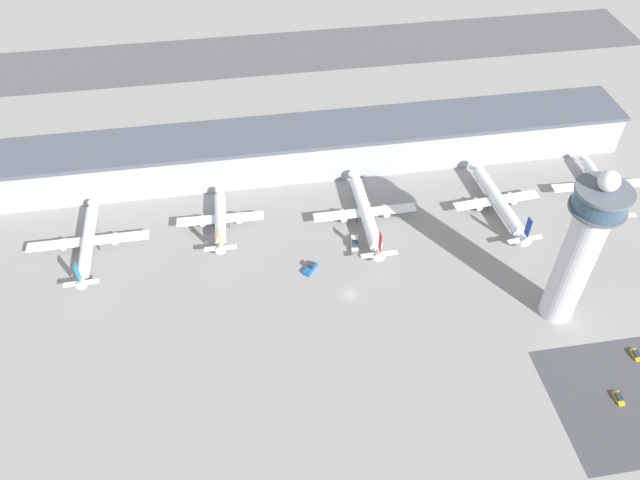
{
  "coord_description": "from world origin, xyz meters",
  "views": [
    {
      "loc": [
        -30.81,
        -130.63,
        157.52
      ],
      "look_at": [
        -7.5,
        15.65,
        10.97
      ],
      "focal_mm": 35.0,
      "sensor_mm": 36.0,
      "label": 1
    }
  ],
  "objects_px": {
    "service_truck_fuel": "(310,268)",
    "car_silver_sedan": "(636,355)",
    "control_tower": "(581,248)",
    "car_white_wagon": "(619,398)",
    "service_truck_catering": "(355,245)",
    "airplane_gate_delta": "(498,201)",
    "airplane_gate_charlie": "(366,213)",
    "airplane_gate_bravo": "(220,219)",
    "airplane_gate_echo": "(602,186)",
    "airplane_gate_alpha": "(88,242)"
  },
  "relations": [
    {
      "from": "airplane_gate_echo",
      "to": "car_white_wagon",
      "type": "distance_m",
      "value": 93.83
    },
    {
      "from": "airplane_gate_echo",
      "to": "airplane_gate_charlie",
      "type": "bearing_deg",
      "value": -178.85
    },
    {
      "from": "service_truck_catering",
      "to": "airplane_gate_bravo",
      "type": "bearing_deg",
      "value": 159.68
    },
    {
      "from": "control_tower",
      "to": "car_silver_sedan",
      "type": "xyz_separation_m",
      "value": [
        16.83,
        -20.13,
        -28.56
      ]
    },
    {
      "from": "control_tower",
      "to": "service_truck_fuel",
      "type": "distance_m",
      "value": 85.67
    },
    {
      "from": "airplane_gate_alpha",
      "to": "airplane_gate_bravo",
      "type": "bearing_deg",
      "value": 5.47
    },
    {
      "from": "airplane_gate_alpha",
      "to": "car_silver_sedan",
      "type": "height_order",
      "value": "airplane_gate_alpha"
    },
    {
      "from": "airplane_gate_alpha",
      "to": "car_white_wagon",
      "type": "distance_m",
      "value": 176.53
    },
    {
      "from": "airplane_gate_charlie",
      "to": "airplane_gate_echo",
      "type": "distance_m",
      "value": 93.58
    },
    {
      "from": "service_truck_catering",
      "to": "airplane_gate_charlie",
      "type": "bearing_deg",
      "value": 62.36
    },
    {
      "from": "airplane_gate_alpha",
      "to": "car_white_wagon",
      "type": "relative_size",
      "value": 9.21
    },
    {
      "from": "airplane_gate_delta",
      "to": "airplane_gate_echo",
      "type": "distance_m",
      "value": 43.3
    },
    {
      "from": "airplane_gate_bravo",
      "to": "service_truck_fuel",
      "type": "height_order",
      "value": "airplane_gate_bravo"
    },
    {
      "from": "airplane_gate_bravo",
      "to": "airplane_gate_charlie",
      "type": "distance_m",
      "value": 52.89
    },
    {
      "from": "airplane_gate_charlie",
      "to": "service_truck_catering",
      "type": "bearing_deg",
      "value": -117.64
    },
    {
      "from": "airplane_gate_alpha",
      "to": "airplane_gate_charlie",
      "type": "bearing_deg",
      "value": -0.4
    },
    {
      "from": "car_white_wagon",
      "to": "car_silver_sedan",
      "type": "height_order",
      "value": "car_silver_sedan"
    },
    {
      "from": "airplane_gate_echo",
      "to": "car_silver_sedan",
      "type": "bearing_deg",
      "value": -109.05
    },
    {
      "from": "airplane_gate_delta",
      "to": "car_white_wagon",
      "type": "bearing_deg",
      "value": -86.11
    },
    {
      "from": "airplane_gate_alpha",
      "to": "car_silver_sedan",
      "type": "xyz_separation_m",
      "value": [
        167.17,
        -71.74,
        -3.87
      ]
    },
    {
      "from": "airplane_gate_bravo",
      "to": "airplane_gate_echo",
      "type": "height_order",
      "value": "airplane_gate_bravo"
    },
    {
      "from": "service_truck_catering",
      "to": "service_truck_fuel",
      "type": "height_order",
      "value": "service_truck_catering"
    },
    {
      "from": "car_silver_sedan",
      "to": "control_tower",
      "type": "bearing_deg",
      "value": 129.9
    },
    {
      "from": "car_silver_sedan",
      "to": "service_truck_catering",
      "type": "bearing_deg",
      "value": 141.69
    },
    {
      "from": "airplane_gate_charlie",
      "to": "car_silver_sedan",
      "type": "distance_m",
      "value": 98.69
    },
    {
      "from": "airplane_gate_echo",
      "to": "service_truck_fuel",
      "type": "height_order",
      "value": "airplane_gate_echo"
    },
    {
      "from": "airplane_gate_alpha",
      "to": "airplane_gate_bravo",
      "type": "distance_m",
      "value": 46.36
    },
    {
      "from": "airplane_gate_delta",
      "to": "airplane_gate_echo",
      "type": "height_order",
      "value": "airplane_gate_delta"
    },
    {
      "from": "control_tower",
      "to": "car_silver_sedan",
      "type": "relative_size",
      "value": 13.54
    },
    {
      "from": "control_tower",
      "to": "airplane_gate_bravo",
      "type": "relative_size",
      "value": 1.76
    },
    {
      "from": "airplane_gate_charlie",
      "to": "airplane_gate_echo",
      "type": "height_order",
      "value": "airplane_gate_charlie"
    },
    {
      "from": "airplane_gate_charlie",
      "to": "airplane_gate_bravo",
      "type": "bearing_deg",
      "value": 174.46
    },
    {
      "from": "airplane_gate_delta",
      "to": "car_silver_sedan",
      "type": "distance_m",
      "value": 72.54
    },
    {
      "from": "service_truck_fuel",
      "to": "airplane_gate_charlie",
      "type": "bearing_deg",
      "value": 41.47
    },
    {
      "from": "airplane_gate_bravo",
      "to": "car_silver_sedan",
      "type": "relative_size",
      "value": 7.71
    },
    {
      "from": "control_tower",
      "to": "airplane_gate_delta",
      "type": "bearing_deg",
      "value": 91.36
    },
    {
      "from": "car_silver_sedan",
      "to": "airplane_gate_delta",
      "type": "bearing_deg",
      "value": 104.4
    },
    {
      "from": "service_truck_catering",
      "to": "car_silver_sedan",
      "type": "relative_size",
      "value": 2.09
    },
    {
      "from": "car_white_wagon",
      "to": "airplane_gate_alpha",
      "type": "bearing_deg",
      "value": 151.3
    },
    {
      "from": "control_tower",
      "to": "car_white_wagon",
      "type": "relative_size",
      "value": 12.57
    },
    {
      "from": "airplane_gate_alpha",
      "to": "airplane_gate_charlie",
      "type": "relative_size",
      "value": 0.92
    },
    {
      "from": "control_tower",
      "to": "airplane_gate_charlie",
      "type": "height_order",
      "value": "control_tower"
    },
    {
      "from": "service_truck_catering",
      "to": "car_white_wagon",
      "type": "relative_size",
      "value": 1.94
    },
    {
      "from": "service_truck_fuel",
      "to": "car_silver_sedan",
      "type": "height_order",
      "value": "service_truck_fuel"
    },
    {
      "from": "airplane_gate_charlie",
      "to": "airplane_gate_echo",
      "type": "bearing_deg",
      "value": 1.15
    },
    {
      "from": "service_truck_catering",
      "to": "service_truck_fuel",
      "type": "distance_m",
      "value": 19.32
    },
    {
      "from": "control_tower",
      "to": "airplane_gate_charlie",
      "type": "relative_size",
      "value": 1.25
    },
    {
      "from": "airplane_gate_charlie",
      "to": "airplane_gate_delta",
      "type": "distance_m",
      "value": 50.36
    },
    {
      "from": "service_truck_fuel",
      "to": "airplane_gate_bravo",
      "type": "bearing_deg",
      "value": 138.32
    },
    {
      "from": "airplane_gate_alpha",
      "to": "airplane_gate_echo",
      "type": "distance_m",
      "value": 192.36
    }
  ]
}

